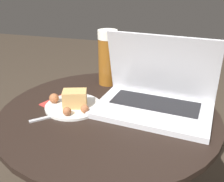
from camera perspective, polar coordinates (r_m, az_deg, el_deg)
name	(u,v)px	position (r m, az deg, el deg)	size (l,w,h in m)	color
table	(109,140)	(0.95, -0.64, -10.65)	(0.73, 0.73, 0.52)	#515156
napkin	(69,106)	(0.92, -9.30, -3.15)	(0.21, 0.18, 0.00)	#B7332D
laptop	(155,95)	(0.88, 9.43, -0.89)	(0.40, 0.28, 0.25)	silver
beer_glass	(108,58)	(1.06, -0.94, 7.28)	(0.08, 0.08, 0.22)	brown
snack_plate	(73,103)	(0.90, -8.52, -2.63)	(0.19, 0.19, 0.07)	silver
fork	(65,113)	(0.87, -10.28, -4.81)	(0.15, 0.15, 0.00)	#B2B2B7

